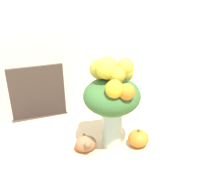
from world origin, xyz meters
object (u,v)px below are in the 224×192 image
flower_vase (112,96)px  turkey_figurine (85,142)px  pumpkin (138,138)px  dining_chair_near_window (42,125)px

flower_vase → turkey_figurine: size_ratio=3.35×
pumpkin → turkey_figurine: bearing=167.1°
flower_vase → dining_chair_near_window: (-0.30, 0.71, -0.56)m
flower_vase → dining_chair_near_window: 0.95m
flower_vase → pumpkin: bearing=-21.3°
flower_vase → dining_chair_near_window: size_ratio=0.57×
flower_vase → dining_chair_near_window: flower_vase is taller
flower_vase → dining_chair_near_window: bearing=113.0°
turkey_figurine → dining_chair_near_window: size_ratio=0.17×
pumpkin → dining_chair_near_window: size_ratio=0.12×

